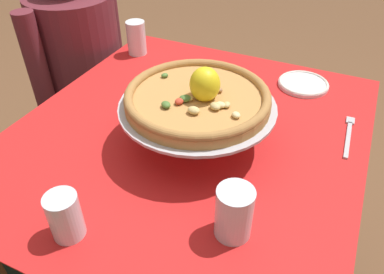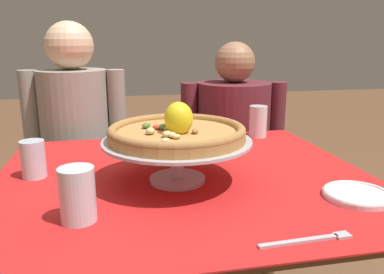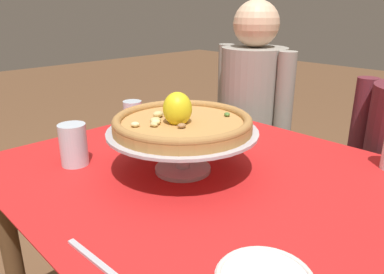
{
  "view_description": "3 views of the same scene",
  "coord_description": "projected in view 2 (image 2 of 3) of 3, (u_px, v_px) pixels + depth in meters",
  "views": [
    {
      "loc": [
        -0.79,
        -0.38,
        1.42
      ],
      "look_at": [
        -0.04,
        -0.03,
        0.78
      ],
      "focal_mm": 35.17,
      "sensor_mm": 36.0,
      "label": 1
    },
    {
      "loc": [
        -0.19,
        -1.06,
        1.15
      ],
      "look_at": [
        0.03,
        0.03,
        0.87
      ],
      "focal_mm": 35.89,
      "sensor_mm": 36.0,
      "label": 2
    },
    {
      "loc": [
        0.68,
        -0.69,
        1.2
      ],
      "look_at": [
        -0.02,
        -0.02,
        0.86
      ],
      "focal_mm": 34.72,
      "sensor_mm": 36.0,
      "label": 3
    }
  ],
  "objects": [
    {
      "name": "dining_table",
      "position": [
        184.0,
        211.0,
        1.17
      ],
      "size": [
        1.1,
        0.98,
        0.76
      ],
      "color": "brown",
      "rests_on": "ground"
    },
    {
      "name": "dinner_fork",
      "position": [
        311.0,
        240.0,
        0.77
      ],
      "size": [
        0.2,
        0.03,
        0.01
      ],
      "color": "#B7B7C1",
      "rests_on": "dining_table"
    },
    {
      "name": "water_glass_back_right",
      "position": [
        258.0,
        123.0,
        1.58
      ],
      "size": [
        0.07,
        0.07,
        0.13
      ],
      "color": "white",
      "rests_on": "dining_table"
    },
    {
      "name": "pizza_stand",
      "position": [
        177.0,
        149.0,
        1.07
      ],
      "size": [
        0.42,
        0.42,
        0.12
      ],
      "color": "#B7B7C1",
      "rests_on": "dining_table"
    },
    {
      "name": "diner_right",
      "position": [
        232.0,
        161.0,
        1.93
      ],
      "size": [
        0.51,
        0.39,
        1.14
      ],
      "color": "#1E3833",
      "rests_on": "ground"
    },
    {
      "name": "water_glass_front_left",
      "position": [
        78.0,
        197.0,
        0.84
      ],
      "size": [
        0.08,
        0.08,
        0.12
      ],
      "color": "silver",
      "rests_on": "dining_table"
    },
    {
      "name": "pizza",
      "position": [
        177.0,
        131.0,
        1.06
      ],
      "size": [
        0.38,
        0.38,
        0.11
      ],
      "color": "#BC8447",
      "rests_on": "pizza_stand"
    },
    {
      "name": "side_plate",
      "position": [
        357.0,
        194.0,
        0.98
      ],
      "size": [
        0.17,
        0.17,
        0.02
      ],
      "color": "white",
      "rests_on": "dining_table"
    },
    {
      "name": "diner_left",
      "position": [
        78.0,
        164.0,
        1.81
      ],
      "size": [
        0.46,
        0.35,
        1.23
      ],
      "color": "#1E3833",
      "rests_on": "ground"
    },
    {
      "name": "water_glass_side_left",
      "position": [
        33.0,
        161.0,
        1.12
      ],
      "size": [
        0.07,
        0.07,
        0.11
      ],
      "color": "silver",
      "rests_on": "dining_table"
    }
  ]
}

